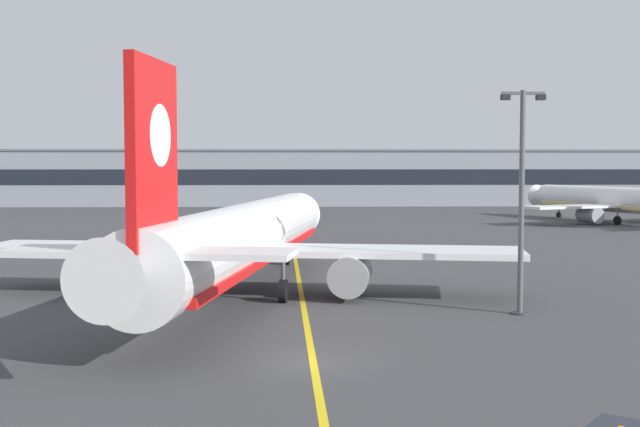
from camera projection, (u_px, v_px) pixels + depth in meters
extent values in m
plane|color=#3D3D3F|center=(301.00, 362.00, 30.44)|extent=(400.00, 400.00, 0.00)
cube|color=yellow|center=(296.00, 265.00, 60.37)|extent=(3.20, 179.98, 0.01)
cylinder|color=white|center=(245.00, 236.00, 45.83)|extent=(9.56, 36.14, 3.80)
cone|color=white|center=(296.00, 215.00, 64.94)|extent=(3.98, 3.15, 3.61)
cone|color=white|center=(119.00, 275.00, 26.59)|extent=(3.26, 3.22, 2.85)
cube|color=red|center=(245.00, 254.00, 45.89)|extent=(9.02, 33.29, 0.44)
cube|color=black|center=(293.00, 209.00, 63.02)|extent=(2.99, 1.55, 0.60)
cube|color=white|center=(247.00, 250.00, 46.47)|extent=(32.36, 9.90, 0.36)
cylinder|color=gray|center=(141.00, 271.00, 46.34)|extent=(2.85, 3.92, 2.30)
cylinder|color=black|center=(151.00, 267.00, 48.17)|extent=(1.96, 0.49, 1.95)
cylinder|color=gray|center=(350.00, 274.00, 44.78)|extent=(2.85, 3.92, 2.30)
cylinder|color=black|center=(353.00, 270.00, 46.61)|extent=(1.96, 0.49, 1.95)
cube|color=red|center=(153.00, 154.00, 29.90)|extent=(1.17, 4.80, 7.20)
cylinder|color=white|center=(155.00, 135.00, 30.16)|extent=(0.82, 2.44, 2.40)
cube|color=white|center=(149.00, 252.00, 29.54)|extent=(11.31, 4.54, 0.24)
cylinder|color=#4C4C51|center=(287.00, 246.00, 60.31)|extent=(0.24, 0.24, 1.60)
cylinder|color=black|center=(287.00, 259.00, 60.37)|extent=(0.54, 0.95, 0.90)
cylinder|color=#4C4C51|center=(192.00, 269.00, 44.28)|extent=(0.24, 0.24, 1.60)
cylinder|color=black|center=(192.00, 289.00, 44.35)|extent=(0.60, 1.35, 1.30)
cylinder|color=#4C4C51|center=(283.00, 271.00, 43.63)|extent=(0.24, 0.24, 1.60)
cylinder|color=black|center=(283.00, 291.00, 43.70)|extent=(0.60, 1.35, 1.30)
cylinder|color=white|center=(622.00, 200.00, 102.85)|extent=(13.56, 31.15, 3.36)
cone|color=white|center=(541.00, 195.00, 118.72)|extent=(3.76, 3.21, 3.19)
cube|color=#DBBC66|center=(622.00, 207.00, 102.90)|extent=(12.67, 28.72, 0.39)
cube|color=black|center=(548.00, 192.00, 117.12)|extent=(2.70, 1.74, 0.53)
cube|color=white|center=(619.00, 206.00, 103.39)|extent=(28.10, 13.24, 0.32)
cylinder|color=gray|center=(590.00, 215.00, 100.66)|extent=(2.96, 3.67, 2.03)
cylinder|color=black|center=(581.00, 214.00, 102.18)|extent=(1.68, 0.71, 1.73)
cylinder|color=#4C4C51|center=(559.00, 209.00, 114.88)|extent=(0.21, 0.21, 1.41)
cylinder|color=black|center=(559.00, 215.00, 114.93)|extent=(0.59, 0.87, 0.79)
cylinder|color=#4C4C51|center=(618.00, 213.00, 100.47)|extent=(0.21, 0.21, 1.41)
cylinder|color=black|center=(617.00, 221.00, 100.53)|extent=(0.71, 1.20, 1.15)
cylinder|color=#515156|center=(521.00, 203.00, 39.98)|extent=(0.28, 0.28, 11.40)
cylinder|color=#333338|center=(520.00, 313.00, 40.33)|extent=(0.90, 0.90, 0.10)
cube|color=#515156|center=(523.00, 93.00, 39.64)|extent=(2.20, 0.16, 0.16)
cube|color=black|center=(505.00, 97.00, 39.62)|extent=(0.44, 0.36, 0.28)
cube|color=black|center=(541.00, 97.00, 39.68)|extent=(0.44, 0.36, 0.28)
cube|color=gray|center=(264.00, 179.00, 150.32)|extent=(159.59, 12.00, 10.19)
cube|color=black|center=(263.00, 177.00, 144.26)|extent=(153.21, 0.12, 2.80)
cube|color=#595C63|center=(264.00, 151.00, 150.00)|extent=(159.99, 12.40, 0.40)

